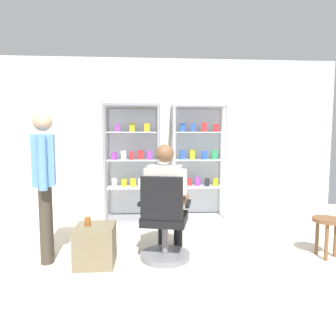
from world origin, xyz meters
The scene contains 10 objects.
ground_plane centered at (0.00, 0.00, 0.00)m, with size 7.20×7.20×0.00m, color beige.
back_wall centered at (0.00, 3.00, 1.35)m, with size 6.00×0.10×2.70m, color silver.
display_cabinet_left centered at (-0.55, 2.76, 0.96)m, with size 0.90×0.45×1.90m.
display_cabinet_right centered at (0.55, 2.76, 0.96)m, with size 0.90×0.45×1.90m.
office_chair centered at (-0.12, 0.96, 0.39)m, with size 0.61×0.58×0.96m.
seated_shopkeeper centered at (-0.08, 1.12, 0.71)m, with size 0.55×0.61×1.29m.
storage_crate centered at (-0.86, 0.90, 0.21)m, with size 0.41×0.42×0.43m, color #72664C.
tea_glass centered at (-0.94, 0.89, 0.48)m, with size 0.06×0.06×0.10m, color brown.
standing_customer centered at (-1.42, 1.05, 0.93)m, with size 0.30×0.51×1.63m.
wooden_stool centered at (1.73, 0.93, 0.36)m, with size 0.32×0.32×0.45m.
Camera 1 is at (-0.30, -2.30, 1.36)m, focal length 32.39 mm.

